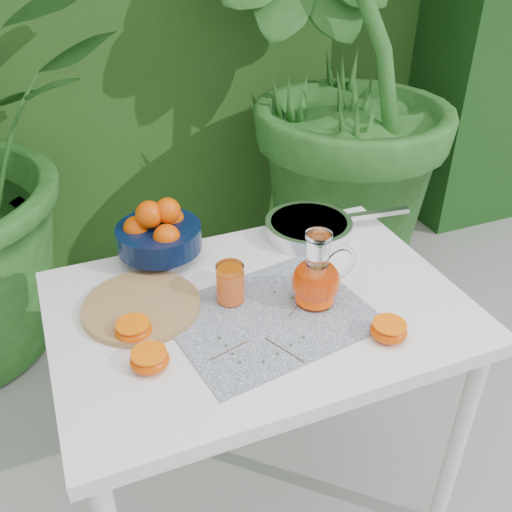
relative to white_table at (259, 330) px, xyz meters
name	(u,v)px	position (x,y,z in m)	size (l,w,h in m)	color
potted_plant_right	(331,73)	(0.75, 1.05, 0.30)	(1.94, 1.94, 1.94)	#26531C
white_table	(259,330)	(0.00, 0.00, 0.00)	(1.00, 0.70, 0.75)	white
placemat	(270,316)	(0.01, -0.05, 0.08)	(0.46, 0.36, 0.00)	#0D1F4B
cutting_board	(142,306)	(-0.27, 0.09, 0.09)	(0.29, 0.29, 0.02)	#AD814E
fruit_bowl	(158,232)	(-0.17, 0.30, 0.16)	(0.26, 0.26, 0.18)	black
juice_pitcher	(317,279)	(0.13, -0.04, 0.15)	(0.17, 0.12, 0.19)	white
juice_tumbler	(230,284)	(-0.06, 0.04, 0.13)	(0.08, 0.08, 0.10)	white
saute_pan	(310,227)	(0.26, 0.25, 0.11)	(0.46, 0.28, 0.05)	silver
orange_halves	(225,339)	(-0.13, -0.11, 0.10)	(0.63, 0.31, 0.04)	#D65E02
thyme_sprigs	(274,331)	(-0.01, -0.11, 0.09)	(0.33, 0.26, 0.01)	brown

